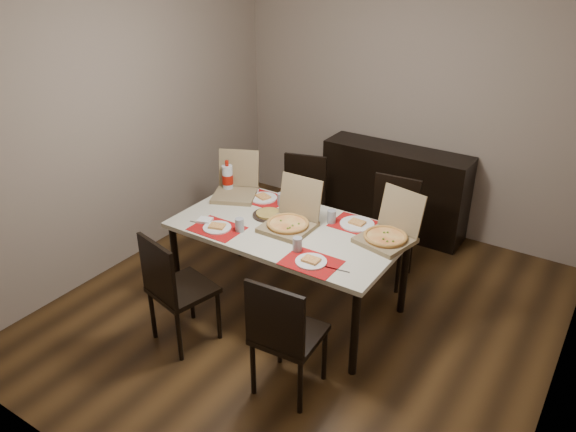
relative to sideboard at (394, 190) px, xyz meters
The scene contains 19 objects.
ground 1.84m from the sideboard, 90.00° to the right, with size 3.80×4.00×0.02m, color #472E15.
room_walls 1.86m from the sideboard, 90.00° to the right, with size 3.84×4.02×2.62m.
sideboard is the anchor object (origin of this frame).
dining_table 1.79m from the sideboard, 95.40° to the right, with size 1.80×1.00×0.75m.
chair_near_left 2.70m from the sideboard, 103.02° to the right, with size 0.50×0.50×0.93m.
chair_near_right 2.67m from the sideboard, 82.10° to the right, with size 0.45×0.45×0.93m.
chair_far_left 1.04m from the sideboard, 126.08° to the right, with size 0.52×0.52×0.93m.
chair_far_right 0.92m from the sideboard, 68.98° to the right, with size 0.46×0.46×0.93m.
setting_near_left 2.18m from the sideboard, 105.97° to the right, with size 0.48×0.30×0.11m.
setting_near_right 2.14m from the sideboard, 84.22° to the right, with size 0.50×0.30×0.11m.
setting_far_left 1.60m from the sideboard, 112.64° to the right, with size 0.50×0.30×0.11m.
setting_far_right 1.51m from the sideboard, 81.10° to the right, with size 0.48×0.30×0.11m.
napkin_loose 1.79m from the sideboard, 93.13° to the right, with size 0.12×0.11×0.02m, color white.
pizza_box_center 1.81m from the sideboard, 94.84° to the right, with size 0.37×0.41×0.37m.
pizza_box_right 1.69m from the sideboard, 69.17° to the right, with size 0.45×0.48×0.37m.
pizza_box_left 1.79m from the sideboard, 120.55° to the right, with size 0.50×0.52×0.37m.
faina_plate 1.77m from the sideboard, 103.67° to the right, with size 0.27×0.27×0.03m.
dip_bowl 1.64m from the sideboard, 92.88° to the right, with size 0.13×0.13×0.03m, color white.
soda_bottle 1.84m from the sideboard, 123.78° to the right, with size 0.10×0.10×0.30m.
Camera 1 is at (1.98, -3.29, 2.85)m, focal length 35.00 mm.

